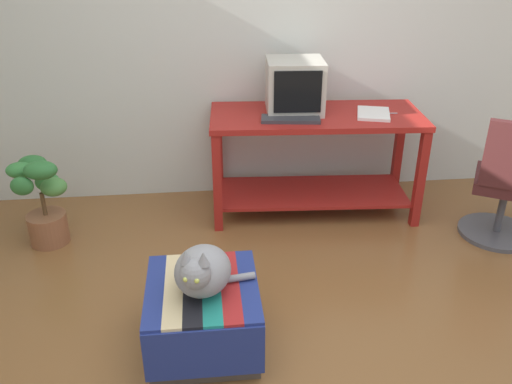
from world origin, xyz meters
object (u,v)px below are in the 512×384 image
Objects in this scene: ottoman_with_blanket at (204,316)px; potted_plant at (43,201)px; cat at (202,271)px; keyboard at (291,119)px; office_chair at (507,189)px; desk at (315,146)px; book at (373,114)px; tv_monitor at (295,87)px.

potted_plant is (-1.04, 1.13, 0.13)m from ottoman_with_blanket.
cat is 1.58m from potted_plant.
keyboard is 0.45× the size of office_chair.
keyboard is 0.92× the size of cat.
keyboard is at bearing 80.61° from cat.
potted_plant is (-1.89, -0.27, -0.21)m from desk.
tv_monitor is at bearing -179.80° from book.
book reaches higher than desk.
desk is 1.33m from office_chair.
keyboard is 1.54m from ottoman_with_blanket.
office_chair is (2.05, 0.85, 0.20)m from ottoman_with_blanket.
ottoman_with_blanket is 1.41× the size of cat.
desk is at bearing -174.51° from book.
ottoman_with_blanket is (-1.24, -1.33, -0.59)m from book.
potted_plant is 0.73× the size of office_chair.
cat is at bearing -111.00° from tv_monitor.
keyboard is at bearing -144.85° from desk.
book is at bearing -0.93° from office_chair.
tv_monitor reaches higher than office_chair.
desk is at bearing 58.76° from ottoman_with_blanket.
tv_monitor is 1.81m from ottoman_with_blanket.
desk is 1.92m from potted_plant.
desk is 2.51× the size of ottoman_with_blanket.
ottoman_with_blanket is (-0.85, -1.40, -0.34)m from desk.
keyboard is 1.52m from office_chair.
tv_monitor reaches higher than ottoman_with_blanket.
office_chair is (1.41, -0.42, -0.39)m from keyboard.
cat is at bearing -48.16° from potted_plant.
desk is 3.71× the size of tv_monitor.
cat is at bearing -116.18° from book.
ottoman_with_blanket is at bearing -117.75° from desk.
book is 1.87m from cat.
tv_monitor reaches higher than desk.
office_chair is at bearing -9.30° from keyboard.
desk is 0.35m from keyboard.
keyboard is 0.60m from book.
desk is 2.38× the size of potted_plant.
tv_monitor reaches higher than book.
tv_monitor is at bearing 81.90° from cat.
cat is (-0.63, -1.32, -0.29)m from keyboard.
keyboard reaches higher than ottoman_with_blanket.
keyboard reaches higher than potted_plant.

